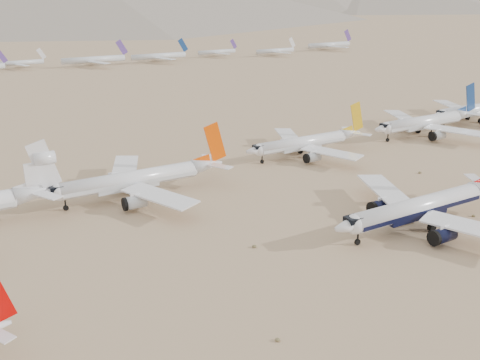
{
  "coord_description": "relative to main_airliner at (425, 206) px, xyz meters",
  "views": [
    {
      "loc": [
        -84.68,
        -73.02,
        52.54
      ],
      "look_at": [
        -21.36,
        36.14,
        7.0
      ],
      "focal_mm": 40.0,
      "sensor_mm": 36.0,
      "label": 1
    }
  ],
  "objects": [
    {
      "name": "row2_gold_tail",
      "position": [
        9.97,
        58.52,
        -0.51
      ],
      "size": [
        44.65,
        43.67,
        15.9
      ],
      "color": "white",
      "rests_on": "ground"
    },
    {
      "name": "row2_blue_far",
      "position": [
        99.91,
        62.24,
        -0.08
      ],
      "size": [
        49.25,
        48.15,
        17.5
      ],
      "color": "white",
      "rests_on": "ground"
    },
    {
      "name": "distant_storage_row",
      "position": [
        -26.22,
        306.06,
        -0.51
      ],
      "size": [
        539.47,
        60.11,
        15.28
      ],
      "color": "silver",
      "rests_on": "ground"
    },
    {
      "name": "row2_navy_widebody",
      "position": [
        65.0,
        57.26,
        0.0
      ],
      "size": [
        49.91,
        48.8,
        17.75
      ],
      "color": "white",
      "rests_on": "ground"
    },
    {
      "name": "main_airliner",
      "position": [
        0.0,
        0.0,
        0.0
      ],
      "size": [
        51.08,
        49.89,
        18.03
      ],
      "color": "white",
      "rests_on": "ground"
    },
    {
      "name": "ground",
      "position": [
        -9.82,
        -4.29,
        -4.96
      ],
      "size": [
        7000.0,
        7000.0,
        0.0
      ],
      "primitive_type": "plane",
      "color": "#967757",
      "rests_on": "ground"
    },
    {
      "name": "row2_orange_tail",
      "position": [
        -51.11,
        51.03,
        -0.05
      ],
      "size": [
        49.05,
        47.99,
        17.5
      ],
      "color": "white",
      "rests_on": "ground"
    }
  ]
}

